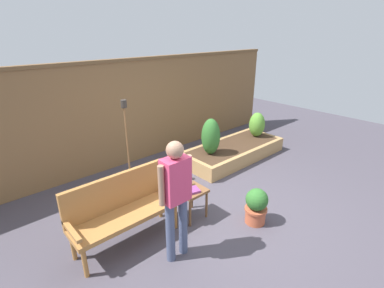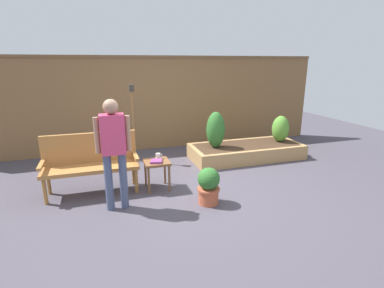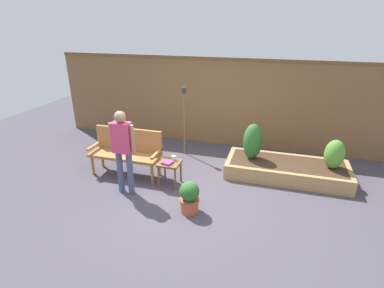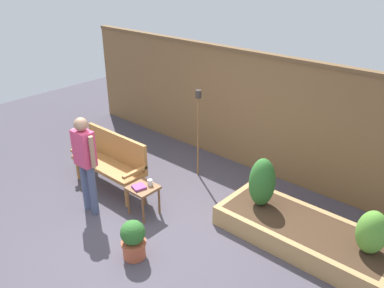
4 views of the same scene
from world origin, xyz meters
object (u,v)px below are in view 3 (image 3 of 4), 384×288
(cup_on_table, at_px, (174,158))
(shrub_near_bench, at_px, (253,142))
(tiki_torch, at_px, (184,109))
(garden_bench, at_px, (127,148))
(book_on_table, at_px, (168,163))
(shrub_far_corner, at_px, (334,154))
(potted_boxwood, at_px, (189,197))
(person_by_bench, at_px, (123,146))
(side_table, at_px, (170,166))

(cup_on_table, relative_size, shrub_near_bench, 0.15)
(shrub_near_bench, relative_size, tiki_torch, 0.47)
(garden_bench, xyz_separation_m, book_on_table, (0.99, -0.29, -0.05))
(garden_bench, relative_size, shrub_far_corner, 2.49)
(cup_on_table, distance_m, book_on_table, 0.18)
(book_on_table, bearing_deg, potted_boxwood, -31.46)
(book_on_table, height_order, shrub_far_corner, shrub_far_corner)
(cup_on_table, height_order, person_by_bench, person_by_bench)
(potted_boxwood, bearing_deg, garden_bench, 149.24)
(side_table, bearing_deg, shrub_near_bench, 35.19)
(garden_bench, height_order, shrub_far_corner, garden_bench)
(garden_bench, relative_size, cup_on_table, 12.52)
(cup_on_table, xyz_separation_m, person_by_bench, (-0.72, -0.60, 0.41))
(side_table, relative_size, shrub_near_bench, 0.64)
(garden_bench, height_order, potted_boxwood, garden_bench)
(person_by_bench, bearing_deg, garden_bench, 115.19)
(cup_on_table, bearing_deg, book_on_table, -111.42)
(side_table, height_order, person_by_bench, person_by_bench)
(shrub_near_bench, bearing_deg, tiki_torch, 163.73)
(shrub_near_bench, xyz_separation_m, shrub_far_corner, (1.55, -0.00, -0.08))
(person_by_bench, bearing_deg, potted_boxwood, -10.95)
(side_table, xyz_separation_m, potted_boxwood, (0.62, -0.74, -0.11))
(potted_boxwood, bearing_deg, person_by_bench, 169.05)
(potted_boxwood, height_order, shrub_far_corner, shrub_far_corner)
(shrub_near_bench, height_order, tiki_torch, tiki_torch)
(garden_bench, relative_size, book_on_table, 8.04)
(potted_boxwood, bearing_deg, book_on_table, 133.02)
(book_on_table, relative_size, shrub_near_bench, 0.24)
(book_on_table, bearing_deg, person_by_bench, -131.10)
(book_on_table, bearing_deg, shrub_far_corner, 35.15)
(side_table, bearing_deg, tiki_torch, 97.00)
(potted_boxwood, bearing_deg, side_table, 129.78)
(side_table, bearing_deg, cup_on_table, 65.38)
(side_table, xyz_separation_m, person_by_bench, (-0.67, -0.49, 0.54))
(side_table, relative_size, shrub_far_corner, 0.83)
(person_by_bench, bearing_deg, shrub_far_corner, 22.33)
(cup_on_table, bearing_deg, side_table, -114.62)
(potted_boxwood, relative_size, shrub_near_bench, 0.74)
(shrub_far_corner, height_order, tiki_torch, tiki_torch)
(cup_on_table, distance_m, shrub_near_bench, 1.65)
(cup_on_table, xyz_separation_m, tiki_torch, (-0.23, 1.37, 0.57))
(book_on_table, relative_size, tiki_torch, 0.11)
(potted_boxwood, bearing_deg, cup_on_table, 123.91)
(shrub_near_bench, distance_m, person_by_bench, 2.59)
(shrub_far_corner, bearing_deg, garden_bench, -168.93)
(cup_on_table, relative_size, person_by_bench, 0.07)
(cup_on_table, relative_size, book_on_table, 0.64)
(shrub_far_corner, xyz_separation_m, person_by_bench, (-3.65, -1.50, 0.34))
(side_table, distance_m, book_on_table, 0.12)
(cup_on_table, relative_size, potted_boxwood, 0.21)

